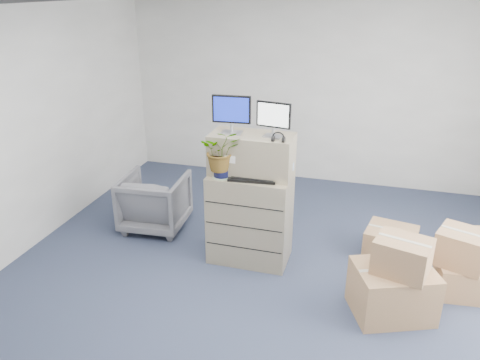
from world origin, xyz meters
name	(u,v)px	position (x,y,z in m)	size (l,w,h in m)	color
ground	(263,306)	(0.00, 0.00, 0.00)	(7.00, 7.00, 0.00)	#232B40
wall_back	(316,95)	(0.00, 3.51, 1.40)	(6.00, 0.02, 2.80)	#B7B5AE
filing_cabinet_lower	(250,218)	(-0.36, 0.85, 0.53)	(0.90, 0.55, 1.05)	gray
filing_cabinet_upper	(252,154)	(-0.36, 0.90, 1.28)	(0.90, 0.45, 0.45)	gray
monitor_left	(231,112)	(-0.58, 0.88, 1.73)	(0.42, 0.17, 0.41)	#99999E
monitor_right	(273,118)	(-0.13, 0.88, 1.71)	(0.38, 0.18, 0.37)	#99999E
headphones	(278,138)	(-0.04, 0.74, 1.54)	(0.13, 0.13, 0.01)	black
keyboard	(253,178)	(-0.31, 0.73, 1.06)	(0.51, 0.21, 0.03)	black
mouse	(279,179)	(-0.02, 0.77, 1.07)	(0.09, 0.06, 0.03)	silver
water_bottle	(259,164)	(-0.28, 0.90, 1.18)	(0.07, 0.07, 0.25)	#95979D
phone_dock	(250,171)	(-0.37, 0.87, 1.09)	(0.06, 0.05, 0.13)	silver
external_drive	(281,172)	(-0.04, 0.94, 1.08)	(0.21, 0.16, 0.06)	black
tissue_box	(282,166)	(-0.03, 0.93, 1.16)	(0.24, 0.12, 0.09)	#4796F2
potted_plant	(221,155)	(-0.65, 0.70, 1.31)	(0.53, 0.56, 0.45)	#92AC8A
office_chair	(155,199)	(-1.75, 1.25, 0.40)	(0.78, 0.73, 0.81)	#5C5D61
cardboard_boxes	(428,265)	(1.58, 0.74, 0.30)	(1.99, 1.86, 0.84)	#9F774C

